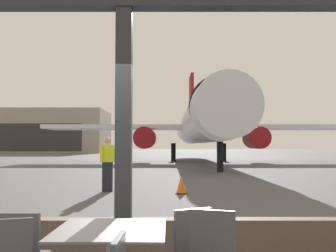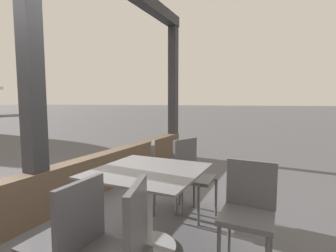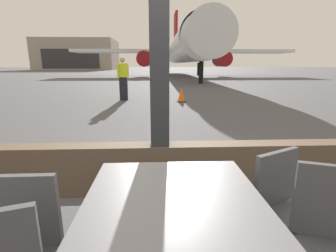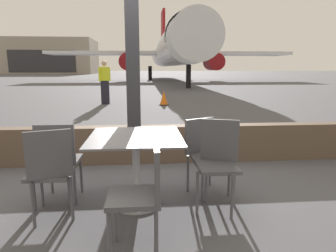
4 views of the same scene
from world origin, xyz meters
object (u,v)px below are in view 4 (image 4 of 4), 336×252
at_px(cafe_chair_side_extra, 58,156).
at_px(distant_hangar, 51,57).
at_px(cafe_chair_aisle_right, 50,167).
at_px(cafe_chair_window_right, 144,189).
at_px(ground_crew_worker, 105,82).
at_px(traffic_cone, 164,98).
at_px(cafe_chair_aisle_left, 218,156).
at_px(cafe_chair_window_left, 204,149).
at_px(airplane, 172,50).
at_px(dining_table, 136,160).

relative_size(cafe_chair_side_extra, distant_hangar, 0.04).
height_order(cafe_chair_aisle_right, distant_hangar, distant_hangar).
distance_m(cafe_chair_window_right, ground_crew_worker, 10.18).
relative_size(cafe_chair_side_extra, ground_crew_worker, 0.51).
bearing_deg(traffic_cone, ground_crew_worker, 166.68).
distance_m(cafe_chair_side_extra, distant_hangar, 80.27).
height_order(cafe_chair_aisle_left, ground_crew_worker, ground_crew_worker).
relative_size(cafe_chair_window_left, airplane, 0.03).
xyz_separation_m(ground_crew_worker, distant_hangar, (-21.97, 67.86, 3.42)).
relative_size(dining_table, cafe_chair_side_extra, 1.07).
bearing_deg(traffic_cone, cafe_chair_side_extra, -101.55).
bearing_deg(ground_crew_worker, dining_table, -81.02).
bearing_deg(cafe_chair_aisle_right, traffic_cone, 79.10).
distance_m(cafe_chair_aisle_left, ground_crew_worker, 9.58).
bearing_deg(cafe_chair_aisle_left, cafe_chair_window_right, -135.38).
distance_m(cafe_chair_side_extra, airplane, 31.20).
xyz_separation_m(cafe_chair_aisle_right, traffic_cone, (1.71, 8.89, -0.27)).
distance_m(cafe_chair_window_left, distant_hangar, 80.59).
height_order(dining_table, distant_hangar, distant_hangar).
relative_size(dining_table, airplane, 0.03).
relative_size(airplane, ground_crew_worker, 18.53).
bearing_deg(ground_crew_worker, cafe_chair_window_left, -75.89).
bearing_deg(cafe_chair_aisle_right, cafe_chair_window_left, 18.54).
height_order(cafe_chair_window_left, airplane, airplane).
relative_size(cafe_chair_window_left, cafe_chair_window_right, 0.98).
bearing_deg(ground_crew_worker, cafe_chair_window_right, -81.36).
distance_m(cafe_chair_aisle_left, cafe_chair_aisle_right, 1.67).
distance_m(cafe_chair_aisle_right, ground_crew_worker, 9.48).
xyz_separation_m(cafe_chair_window_right, airplane, (3.34, 31.76, 2.89)).
bearing_deg(cafe_chair_window_left, traffic_cone, 89.18).
bearing_deg(airplane, cafe_chair_aisle_left, -94.72).
relative_size(cafe_chair_aisle_left, ground_crew_worker, 0.53).
xyz_separation_m(cafe_chair_aisle_right, distant_hangar, (-22.62, 77.31, 3.78)).
bearing_deg(cafe_chair_aisle_left, airplane, 85.28).
xyz_separation_m(cafe_chair_aisle_left, distant_hangar, (-24.28, 77.15, 3.77)).
distance_m(airplane, traffic_cone, 22.62).
bearing_deg(cafe_chair_window_right, cafe_chair_side_extra, 132.47).
height_order(cafe_chair_window_left, cafe_chair_side_extra, cafe_chair_side_extra).
relative_size(cafe_chair_window_right, ground_crew_worker, 0.51).
xyz_separation_m(dining_table, ground_crew_worker, (-1.45, 9.18, 0.40)).
bearing_deg(traffic_cone, airplane, 83.58).
distance_m(dining_table, cafe_chair_aisle_right, 0.85).
bearing_deg(cafe_chair_aisle_right, distant_hangar, 106.31).
bearing_deg(traffic_cone, cafe_chair_aisle_right, -100.90).
bearing_deg(cafe_chair_window_right, dining_table, 95.09).
relative_size(dining_table, cafe_chair_aisle_left, 1.03).
height_order(cafe_chair_aisle_right, cafe_chair_side_extra, cafe_chair_aisle_right).
bearing_deg(cafe_chair_aisle_left, distant_hangar, 107.47).
relative_size(cafe_chair_aisle_left, distant_hangar, 0.04).
relative_size(traffic_cone, distant_hangar, 0.03).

